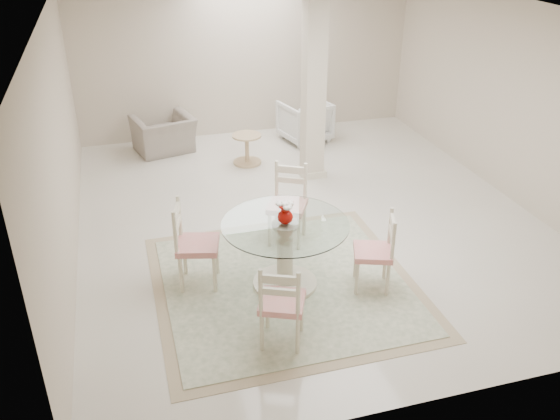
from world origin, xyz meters
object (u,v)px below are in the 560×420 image
object	(u,v)px
column	(314,90)
dining_table	(285,255)
dining_chair_south	(281,299)
armchair_white	(305,121)
recliner_taupe	(164,134)
red_vase	(285,213)
dining_chair_west	(191,238)
dining_chair_north	(289,198)
side_table	(247,150)
dining_chair_east	(379,246)

from	to	relation	value
column	dining_table	distance (m)	3.20
dining_chair_south	armchair_white	bearing A→B (deg)	-86.60
recliner_taupe	column	bearing A→B (deg)	128.83
dining_chair_south	recliner_taupe	distance (m)	5.39
red_vase	dining_table	bearing A→B (deg)	161.57
recliner_taupe	dining_chair_west	bearing A→B (deg)	74.46
red_vase	dining_chair_west	xyz separation A→B (m)	(-0.97, 0.31, -0.33)
column	dining_chair_north	distance (m)	2.18
dining_chair_south	dining_table	bearing A→B (deg)	-84.67
red_vase	side_table	world-z (taller)	red_vase
dining_chair_west	dining_chair_south	xyz separation A→B (m)	(0.65, -1.28, -0.04)
column	dining_chair_north	xyz separation A→B (m)	(-0.92, -1.82, -0.77)
red_vase	armchair_white	distance (m)	4.58
dining_chair_south	side_table	size ratio (longest dim) A/B	2.10
column	side_table	xyz separation A→B (m)	(-0.87, 0.71, -1.12)
recliner_taupe	dining_chair_east	bearing A→B (deg)	97.25
red_vase	armchair_white	xyz separation A→B (m)	(1.61, 4.26, -0.56)
dining_chair_east	recliner_taupe	distance (m)	5.06
red_vase	dining_chair_south	distance (m)	1.08
column	dining_table	xyz separation A→B (m)	(-1.25, -2.79, -0.95)
column	recliner_taupe	bearing A→B (deg)	142.75
dining_chair_north	side_table	size ratio (longest dim) A/B	2.25
dining_chair_east	dining_chair_north	world-z (taller)	dining_chair_north
armchair_white	recliner_taupe	bearing A→B (deg)	-17.47
column	dining_chair_west	size ratio (longest dim) A/B	2.43
dining_chair_north	dining_chair_west	bearing A→B (deg)	-124.57
dining_chair_east	dining_chair_north	xyz separation A→B (m)	(-0.64, 1.28, 0.05)
column	armchair_white	size ratio (longest dim) A/B	3.42
red_vase	dining_chair_east	distance (m)	1.09
red_vase	dining_chair_north	size ratio (longest dim) A/B	0.23
dining_chair_north	side_table	distance (m)	2.56
dining_table	dining_chair_north	xyz separation A→B (m)	(0.33, 0.97, 0.18)
side_table	recliner_taupe	bearing A→B (deg)	144.28
dining_chair_west	dining_chair_south	world-z (taller)	dining_chair_west
side_table	armchair_white	bearing A→B (deg)	31.53
red_vase	column	bearing A→B (deg)	65.92
dining_table	side_table	bearing A→B (deg)	83.80
dining_chair_north	recliner_taupe	world-z (taller)	dining_chair_north
dining_chair_east	recliner_taupe	world-z (taller)	dining_chair_east
dining_chair_north	dining_chair_west	size ratio (longest dim) A/B	1.00
dining_table	red_vase	xyz separation A→B (m)	(0.00, -0.00, 0.51)
dining_chair_east	column	bearing A→B (deg)	-165.40
red_vase	dining_chair_west	world-z (taller)	dining_chair_west
dining_table	armchair_white	size ratio (longest dim) A/B	1.73
dining_chair_south	side_table	world-z (taller)	dining_chair_south
recliner_taupe	armchair_white	size ratio (longest dim) A/B	1.20
recliner_taupe	armchair_white	world-z (taller)	armchair_white
dining_chair_east	dining_chair_west	size ratio (longest dim) A/B	0.91
dining_chair_east	dining_chair_south	size ratio (longest dim) A/B	0.97
armchair_white	red_vase	bearing A→B (deg)	55.04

